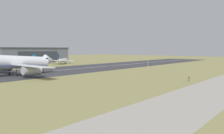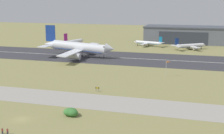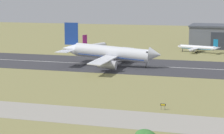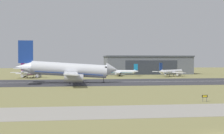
# 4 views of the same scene
# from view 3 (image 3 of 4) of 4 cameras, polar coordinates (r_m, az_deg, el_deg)

# --- Properties ---
(ground_plane) EXTENTS (615.46, 615.46, 0.00)m
(ground_plane) POSITION_cam_3_polar(r_m,az_deg,el_deg) (141.05, 3.17, -3.33)
(ground_plane) COLOR olive
(runway_strip) EXTENTS (375.46, 43.34, 0.06)m
(runway_strip) POSITION_cam_3_polar(r_m,az_deg,el_deg) (190.89, 6.67, 0.01)
(runway_strip) COLOR #333338
(runway_strip) RESTS_ON ground_plane
(runway_centreline) EXTENTS (337.92, 0.70, 0.01)m
(runway_centreline) POSITION_cam_3_polar(r_m,az_deg,el_deg) (190.88, 6.67, 0.02)
(runway_centreline) COLOR silver
(runway_centreline) RESTS_ON runway_strip
(taxiway_road) EXTENTS (281.60, 15.76, 0.05)m
(taxiway_road) POSITION_cam_3_polar(r_m,az_deg,el_deg) (112.51, -0.36, -6.62)
(taxiway_road) COLOR gray
(taxiway_road) RESTS_ON ground_plane
(airplane_landing) EXTENTS (45.42, 54.80, 18.83)m
(airplane_landing) POSITION_cam_3_polar(r_m,az_deg,el_deg) (190.43, -0.11, 1.81)
(airplane_landing) COLOR silver
(airplane_landing) RESTS_ON ground_plane
(airplane_parked_west) EXTENTS (18.74, 23.17, 9.94)m
(airplane_parked_west) POSITION_cam_3_polar(r_m,az_deg,el_deg) (240.30, -2.24, 2.68)
(airplane_parked_west) COLOR silver
(airplane_parked_west) RESTS_ON ground_plane
(airplane_parked_east) EXTENTS (23.94, 17.43, 7.75)m
(airplane_parked_east) POSITION_cam_3_polar(r_m,az_deg,el_deg) (241.03, 11.09, 2.49)
(airplane_parked_east) COLOR silver
(airplane_parked_east) RESTS_ON ground_plane
(runway_sign) EXTENTS (1.45, 0.13, 1.72)m
(runway_sign) POSITION_cam_3_polar(r_m,az_deg,el_deg) (120.43, 6.68, -4.99)
(runway_sign) COLOR #4C4C51
(runway_sign) RESTS_ON ground_plane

